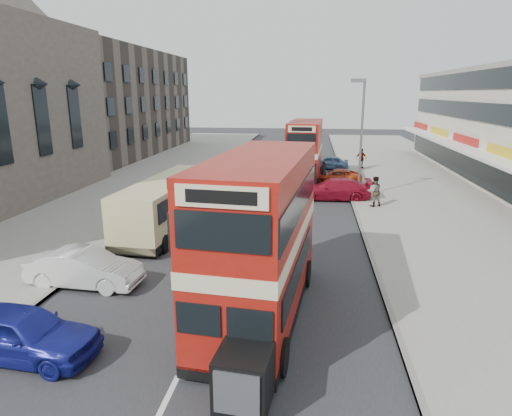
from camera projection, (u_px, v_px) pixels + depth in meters
The scene contains 19 objects.
ground at pixel (205, 320), 14.44m from camera, with size 160.00×160.00×0.00m, color #28282B.
road_surface at pixel (267, 190), 33.62m from camera, with size 12.00×90.00×0.01m, color #28282B.
pavement_right at pixel (430, 194), 32.12m from camera, with size 12.00×90.00×0.15m, color gray.
pavement_left at pixel (118, 185), 35.08m from camera, with size 12.00×90.00×0.15m, color gray.
kerb_left at pixel (190, 187), 34.35m from camera, with size 0.20×90.00×0.16m, color gray.
kerb_right at pixel (348, 191), 32.85m from camera, with size 0.20×90.00×0.16m, color gray.
brick_terrace at pixel (99, 103), 52.06m from camera, with size 14.00×28.00×12.00m, color #66594C.
street_lamp at pixel (361, 130), 29.68m from camera, with size 1.00×0.20×8.12m.
bus_main at pixel (260, 238), 14.05m from camera, with size 3.38×9.63×5.20m.
bus_second at pixel (305, 152), 35.82m from camera, with size 2.85×8.92×4.85m.
coach at pixel (169, 202), 23.79m from camera, with size 2.98×9.70×2.54m.
car_left_near at pixel (21, 333), 12.23m from camera, with size 1.77×4.41×1.50m, color navy.
car_left_front at pixel (85, 268), 16.81m from camera, with size 1.52×4.37×1.44m, color silver.
car_right_a at pixel (333, 189), 30.44m from camera, with size 2.08×5.12×1.49m, color maroon.
car_right_b at pixel (336, 176), 35.89m from camera, with size 1.95×4.23×1.17m, color #BD3712.
car_right_c at pixel (328, 163), 42.52m from camera, with size 1.55×3.85×1.31m, color #5A84B4.
pedestrian_near at pixel (374, 191), 28.02m from camera, with size 0.72×0.49×1.96m, color gray.
pedestrian_far at pixel (361, 158), 42.18m from camera, with size 1.11×0.46×1.89m, color gray.
cyclist at pixel (323, 177), 35.58m from camera, with size 0.73×1.73×1.87m.
Camera 1 is at (3.32, -12.70, 7.24)m, focal length 30.82 mm.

